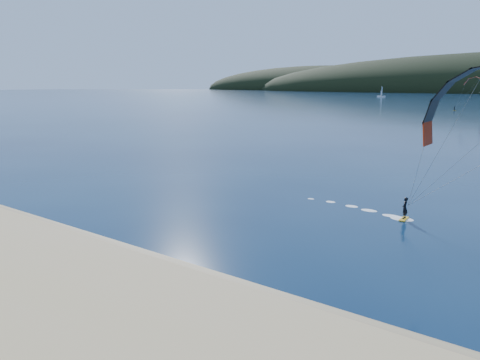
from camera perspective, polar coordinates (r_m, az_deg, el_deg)
name	(u,v)px	position (r m, az deg, el deg)	size (l,w,h in m)	color
ground	(110,293)	(27.43, -15.84, -13.37)	(1800.00, 1800.00, 0.00)	#071A37
wet_sand	(168,267)	(30.07, -8.96, -10.64)	(220.00, 2.50, 0.10)	#907353
kitesurfer_far	(474,87)	(217.43, 27.09, 10.21)	(13.08, 7.07, 14.24)	gold
sailboat	(381,96)	(433.19, 17.15, 9.93)	(7.10, 4.60, 10.15)	white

